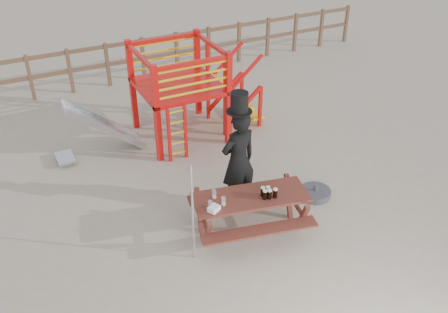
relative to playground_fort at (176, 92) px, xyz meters
The scene contains 10 objects.
ground 3.74m from the playground_fort, 91.99° to the right, with size 60.00×60.00×0.00m, color tan.
back_fence 3.44m from the playground_fort, 92.08° to the left, with size 15.09×0.09×1.20m.
playground_fort is the anchor object (origin of this frame).
picnic_table 3.66m from the playground_fort, 92.49° to the right, with size 2.13×1.67×0.73m.
man_with_hat 2.88m from the playground_fort, 90.08° to the right, with size 0.76×0.56×2.26m.
metal_pole 4.00m from the playground_fort, 108.48° to the right, with size 0.04×0.04×1.76m, color #B2B2B7.
parasol_base 3.73m from the playground_fort, 66.58° to the right, with size 0.58×0.58×0.25m.
paper_bag 3.80m from the playground_fort, 103.19° to the right, with size 0.18×0.14×0.08m, color white.
stout_pints 3.77m from the playground_fort, 88.82° to the right, with size 0.25×0.20×0.17m.
empty_glasses 3.63m from the playground_fort, 102.06° to the right, with size 0.30×0.31×0.15m.
Camera 1 is at (-3.37, -5.70, 5.63)m, focal length 40.00 mm.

